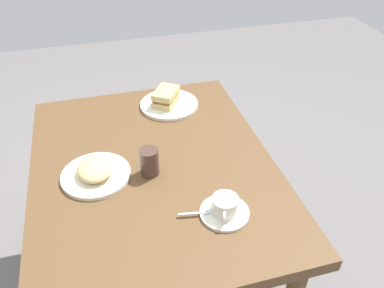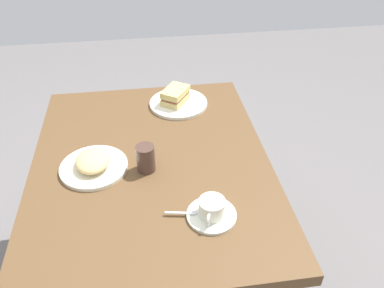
{
  "view_description": "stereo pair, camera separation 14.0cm",
  "coord_description": "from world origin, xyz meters",
  "px_view_note": "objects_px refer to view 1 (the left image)",
  "views": [
    {
      "loc": [
        -1.05,
        0.14,
        1.62
      ],
      "look_at": [
        0.04,
        -0.15,
        0.77
      ],
      "focal_mm": 36.27,
      "sensor_mm": 36.0,
      "label": 1
    },
    {
      "loc": [
        -1.07,
        0.01,
        1.62
      ],
      "look_at": [
        0.04,
        -0.15,
        0.77
      ],
      "focal_mm": 36.27,
      "sensor_mm": 36.0,
      "label": 2
    }
  ],
  "objects_px": {
    "sandwich_plate": "(169,105)",
    "side_plate": "(96,175)",
    "sandwich_front": "(166,97)",
    "dining_table": "(154,183)",
    "coffee_saucer": "(224,213)",
    "coffee_cup": "(225,205)",
    "spoon": "(200,213)",
    "drinking_glass": "(149,162)"
  },
  "relations": [
    {
      "from": "sandwich_plate",
      "to": "side_plate",
      "type": "relative_size",
      "value": 1.07
    },
    {
      "from": "sandwich_front",
      "to": "side_plate",
      "type": "distance_m",
      "value": 0.5
    },
    {
      "from": "dining_table",
      "to": "sandwich_front",
      "type": "relative_size",
      "value": 7.2
    },
    {
      "from": "coffee_saucer",
      "to": "coffee_cup",
      "type": "distance_m",
      "value": 0.03
    },
    {
      "from": "dining_table",
      "to": "spoon",
      "type": "relative_size",
      "value": 10.83
    },
    {
      "from": "sandwich_front",
      "to": "drinking_glass",
      "type": "xyz_separation_m",
      "value": [
        -0.41,
        0.15,
        0.0
      ]
    },
    {
      "from": "coffee_cup",
      "to": "drinking_glass",
      "type": "height_order",
      "value": "drinking_glass"
    },
    {
      "from": "coffee_saucer",
      "to": "side_plate",
      "type": "height_order",
      "value": "side_plate"
    },
    {
      "from": "spoon",
      "to": "coffee_saucer",
      "type": "bearing_deg",
      "value": -99.64
    },
    {
      "from": "dining_table",
      "to": "coffee_saucer",
      "type": "relative_size",
      "value": 7.05
    },
    {
      "from": "drinking_glass",
      "to": "sandwich_plate",
      "type": "bearing_deg",
      "value": -21.12
    },
    {
      "from": "coffee_cup",
      "to": "side_plate",
      "type": "height_order",
      "value": "coffee_cup"
    },
    {
      "from": "dining_table",
      "to": "sandwich_plate",
      "type": "distance_m",
      "value": 0.4
    },
    {
      "from": "side_plate",
      "to": "sandwich_front",
      "type": "bearing_deg",
      "value": -40.48
    },
    {
      "from": "side_plate",
      "to": "coffee_cup",
      "type": "bearing_deg",
      "value": -127.17
    },
    {
      "from": "sandwich_plate",
      "to": "drinking_glass",
      "type": "xyz_separation_m",
      "value": [
        -0.41,
        0.16,
        0.04
      ]
    },
    {
      "from": "side_plate",
      "to": "drinking_glass",
      "type": "bearing_deg",
      "value": -99.01
    },
    {
      "from": "coffee_cup",
      "to": "drinking_glass",
      "type": "bearing_deg",
      "value": 36.49
    },
    {
      "from": "sandwich_plate",
      "to": "coffee_saucer",
      "type": "height_order",
      "value": "sandwich_plate"
    },
    {
      "from": "sandwich_front",
      "to": "drinking_glass",
      "type": "bearing_deg",
      "value": 160.48
    },
    {
      "from": "drinking_glass",
      "to": "side_plate",
      "type": "bearing_deg",
      "value": 80.99
    },
    {
      "from": "sandwich_front",
      "to": "spoon",
      "type": "distance_m",
      "value": 0.65
    },
    {
      "from": "coffee_saucer",
      "to": "spoon",
      "type": "distance_m",
      "value": 0.08
    },
    {
      "from": "side_plate",
      "to": "drinking_glass",
      "type": "relative_size",
      "value": 2.39
    },
    {
      "from": "dining_table",
      "to": "sandwich_plate",
      "type": "xyz_separation_m",
      "value": [
        0.37,
        -0.14,
        0.1
      ]
    },
    {
      "from": "dining_table",
      "to": "sandwich_front",
      "type": "height_order",
      "value": "sandwich_front"
    },
    {
      "from": "dining_table",
      "to": "spoon",
      "type": "xyz_separation_m",
      "value": [
        -0.28,
        -0.09,
        0.1
      ]
    },
    {
      "from": "dining_table",
      "to": "coffee_saucer",
      "type": "xyz_separation_m",
      "value": [
        -0.29,
        -0.17,
        0.1
      ]
    },
    {
      "from": "sandwich_plate",
      "to": "side_plate",
      "type": "xyz_separation_m",
      "value": [
        -0.38,
        0.34,
        0.0
      ]
    },
    {
      "from": "sandwich_plate",
      "to": "coffee_cup",
      "type": "height_order",
      "value": "coffee_cup"
    },
    {
      "from": "dining_table",
      "to": "side_plate",
      "type": "xyz_separation_m",
      "value": [
        -0.02,
        0.2,
        0.1
      ]
    },
    {
      "from": "sandwich_front",
      "to": "side_plate",
      "type": "relative_size",
      "value": 0.64
    },
    {
      "from": "sandwich_front",
      "to": "coffee_cup",
      "type": "distance_m",
      "value": 0.66
    },
    {
      "from": "spoon",
      "to": "coffee_cup",
      "type": "bearing_deg",
      "value": -100.86
    },
    {
      "from": "sandwich_plate",
      "to": "coffee_cup",
      "type": "relative_size",
      "value": 2.43
    },
    {
      "from": "spoon",
      "to": "side_plate",
      "type": "height_order",
      "value": "spoon"
    },
    {
      "from": "sandwich_front",
      "to": "coffee_saucer",
      "type": "xyz_separation_m",
      "value": [
        -0.66,
        -0.04,
        -0.04
      ]
    },
    {
      "from": "sandwich_plate",
      "to": "spoon",
      "type": "height_order",
      "value": "spoon"
    },
    {
      "from": "drinking_glass",
      "to": "dining_table",
      "type": "bearing_deg",
      "value": -21.15
    },
    {
      "from": "sandwich_plate",
      "to": "sandwich_front",
      "type": "height_order",
      "value": "sandwich_front"
    },
    {
      "from": "sandwich_plate",
      "to": "side_plate",
      "type": "distance_m",
      "value": 0.51
    },
    {
      "from": "coffee_saucer",
      "to": "dining_table",
      "type": "bearing_deg",
      "value": 29.88
    }
  ]
}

